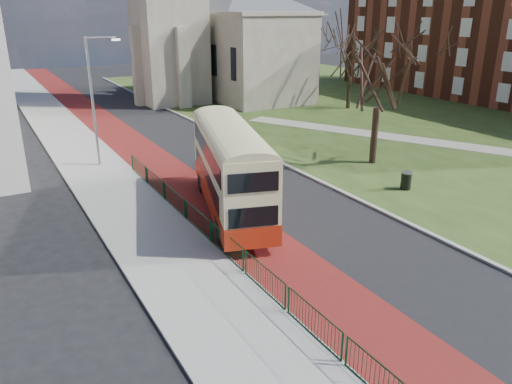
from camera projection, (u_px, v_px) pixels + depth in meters
ground at (320, 267)px, 19.86m from camera, size 160.00×160.00×0.00m
road_carriageway at (176, 147)px, 36.89m from camera, size 9.00×120.00×0.01m
bus_lane at (140, 152)px, 35.65m from camera, size 3.40×120.00×0.01m
pavement_west at (86, 159)px, 33.88m from camera, size 4.00×120.00×0.12m
kerb_west at (115, 155)px, 34.80m from camera, size 0.25×120.00×0.13m
kerb_east at (220, 134)px, 40.62m from camera, size 0.25×80.00×0.13m
grass_green at (400, 111)px, 49.80m from camera, size 40.00×80.00×0.04m
footpath at (458, 146)px, 37.22m from camera, size 18.84×32.82×0.03m
pedestrian_railing at (211, 233)px, 21.57m from camera, size 0.07×24.00×1.12m
streetlamp at (94, 95)px, 30.98m from camera, size 2.13×0.18×8.00m
bus at (230, 166)px, 24.31m from camera, size 5.23×10.57×4.31m
winter_tree_near at (381, 62)px, 30.89m from camera, size 8.40×8.40×9.42m
winter_tree_far at (351, 52)px, 49.31m from camera, size 5.94×5.94×8.08m
litter_bin at (406, 181)px, 28.13m from camera, size 0.78×0.78×1.01m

